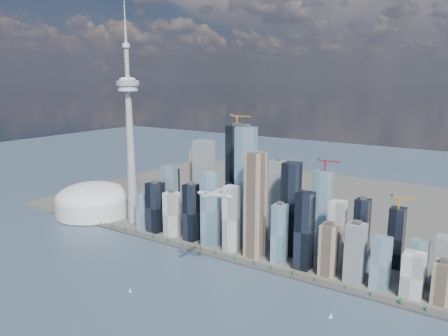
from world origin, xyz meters
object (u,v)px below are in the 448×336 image
Objects in this scene: dome_stadium at (93,201)px; sailboat_east at (331,316)px; sailboat_west at (130,290)px; airplane at (215,194)px; needle_tower at (130,132)px.

sailboat_east is (725.95, -150.04, -36.16)m from dome_stadium.
sailboat_west reaches higher than sailboat_east.
sailboat_west is (404.26, -262.35, -35.99)m from dome_stadium.
dome_stadium is at bearing 158.25° from airplane.
sailboat_east is at bearing -3.76° from airplane.
sailboat_east is (585.95, -160.04, -232.57)m from needle_tower.
needle_tower is at bearing 151.13° from airplane.
sailboat_west is at bearing -32.98° from dome_stadium.
dome_stadium is at bearing -175.91° from needle_tower.
airplane reaches higher than sailboat_west.
needle_tower reaches higher than sailboat_west.
needle_tower is 410.22m from airplane.
needle_tower is 650.41m from sailboat_east.
airplane is at bearing -16.85° from dome_stadium.
airplane is (509.77, -154.37, 129.05)m from dome_stadium.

